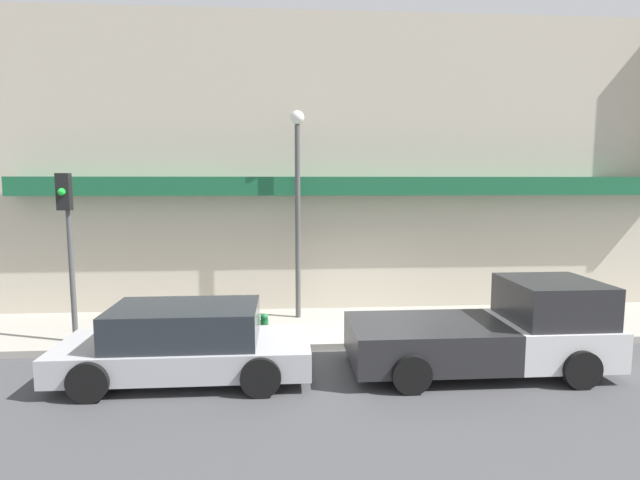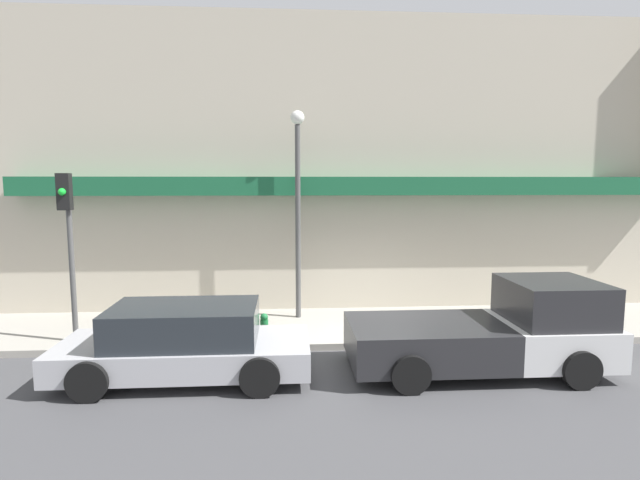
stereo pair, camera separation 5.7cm
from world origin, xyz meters
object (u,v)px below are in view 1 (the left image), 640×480
(street_lamp, at_px, (298,190))
(traffic_light, at_px, (68,228))
(fire_hydrant, at_px, (264,326))
(pickup_truck, at_px, (495,331))
(parked_car, at_px, (186,343))

(street_lamp, xyz_separation_m, traffic_light, (-5.11, -1.78, -0.80))
(street_lamp, distance_m, traffic_light, 5.47)
(fire_hydrant, xyz_separation_m, street_lamp, (0.84, 1.74, 3.11))
(pickup_truck, height_order, parked_car, pickup_truck)
(street_lamp, bearing_deg, parked_car, -121.83)
(pickup_truck, height_order, street_lamp, street_lamp)
(pickup_truck, distance_m, parked_car, 6.10)
(fire_hydrant, height_order, street_lamp, street_lamp)
(traffic_light, bearing_deg, pickup_truck, -11.82)
(pickup_truck, xyz_separation_m, parked_car, (-6.10, 0.00, -0.09))
(fire_hydrant, bearing_deg, street_lamp, 64.32)
(street_lamp, bearing_deg, pickup_truck, -43.60)
(parked_car, bearing_deg, street_lamp, 57.40)
(pickup_truck, bearing_deg, traffic_light, 169.54)
(parked_car, relative_size, fire_hydrant, 8.18)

